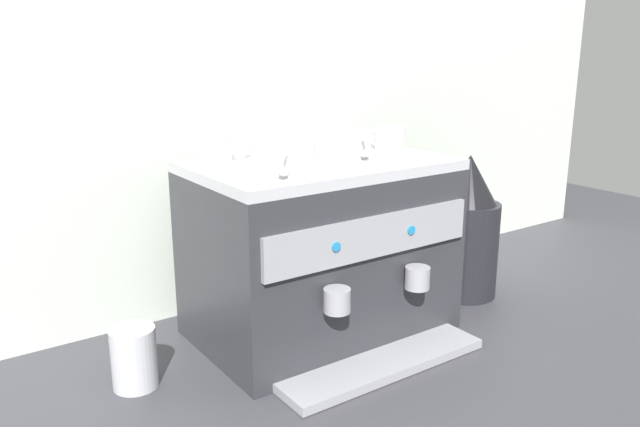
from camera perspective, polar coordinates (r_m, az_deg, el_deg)
ground_plane at (r=1.60m, az=0.00°, el=-10.36°), size 4.00×4.00×0.00m
tiled_backsplash_wall at (r=1.70m, az=-5.75°, el=7.76°), size 2.80×0.03×0.94m
espresso_machine at (r=1.51m, az=0.11°, el=-3.23°), size 0.59×0.49×0.42m
ceramic_cup_0 at (r=1.60m, az=6.18°, el=6.71°), size 0.07×0.11×0.06m
ceramic_cup_1 at (r=1.50m, az=3.01°, el=6.34°), size 0.08×0.11×0.07m
ceramic_cup_2 at (r=1.52m, az=-3.48°, el=6.41°), size 0.12×0.08×0.06m
ceramic_cup_3 at (r=1.40m, az=0.17°, el=5.76°), size 0.11×0.07×0.07m
ceramic_cup_4 at (r=1.46m, az=-9.29°, el=6.17°), size 0.12×0.08×0.08m
ceramic_cup_5 at (r=1.29m, az=-2.21°, el=4.85°), size 0.11×0.08×0.06m
ceramic_bowl_0 at (r=1.40m, az=-4.00°, el=5.01°), size 0.10×0.10×0.04m
ceramic_bowl_1 at (r=1.63m, az=2.23°, el=6.40°), size 0.12×0.12×0.03m
coffee_grinder at (r=1.79m, az=12.99°, el=-1.51°), size 0.18×0.18×0.40m
milk_pitcher at (r=1.38m, az=-16.33°, el=-12.34°), size 0.09×0.09×0.13m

